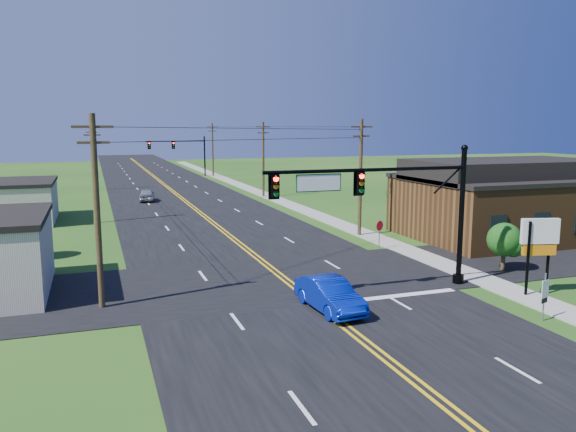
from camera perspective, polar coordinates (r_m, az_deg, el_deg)
name	(u,v)px	position (r m, az deg, el deg)	size (l,w,h in m)	color
ground	(387,364)	(21.05, 9.98, -14.60)	(260.00, 260.00, 0.00)	#1B4213
road_main	(180,198)	(67.97, -10.94, 1.80)	(16.00, 220.00, 0.04)	black
road_cross	(281,279)	(31.45, -0.75, -6.40)	(70.00, 10.00, 0.04)	black
sidewalk	(291,205)	(60.79, 0.29, 1.14)	(2.00, 160.00, 0.08)	gray
signal_mast_main	(387,200)	(28.64, 10.06, 1.59)	(11.30, 0.60, 7.48)	black
signal_mast_far	(179,150)	(97.85, -11.00, 6.62)	(10.98, 0.60, 7.48)	black
brick_building	(503,207)	(46.04, 21.02, 0.90)	(14.20, 11.20, 4.70)	brown
utility_pole_left_a	(97,208)	(27.02, -18.84, 0.74)	(1.80, 0.28, 9.00)	#312516
utility_pole_left_b	(94,170)	(51.90, -19.11, 4.49)	(1.80, 0.28, 9.00)	#312516
utility_pole_left_c	(93,155)	(78.85, -19.21, 5.87)	(1.80, 0.28, 9.00)	#312516
utility_pole_right_a	(360,175)	(43.49, 7.37, 4.12)	(1.80, 0.28, 9.00)	#312516
utility_pole_right_b	(263,158)	(67.70, -2.53, 5.92)	(1.80, 0.28, 9.00)	#312516
utility_pole_right_c	(213,149)	(96.80, -7.67, 6.79)	(1.80, 0.28, 9.00)	#312516
tree_right_back	(403,194)	(50.16, 11.63, 2.22)	(3.00, 3.00, 4.10)	#312516
shrub_corner	(504,240)	(35.25, 21.12, -2.28)	(2.00, 2.00, 2.86)	#312516
tree_left	(23,226)	(39.51, -25.35, -0.91)	(2.40, 2.40, 3.37)	#312516
blue_car	(329,295)	(26.08, 4.24, -8.03)	(1.58, 4.54, 1.50)	#071EA5
distant_car	(147,195)	(65.83, -14.15, 2.06)	(1.68, 4.18, 1.42)	#9D9EA2
route_sign	(545,293)	(26.99, 24.63, -7.16)	(0.52, 0.19, 2.14)	slate
stop_sign	(380,229)	(39.06, 9.28, -1.28)	(0.69, 0.32, 2.05)	slate
pylon_sign	(540,239)	(30.60, 24.19, -2.19)	(1.91, 0.75, 3.91)	black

